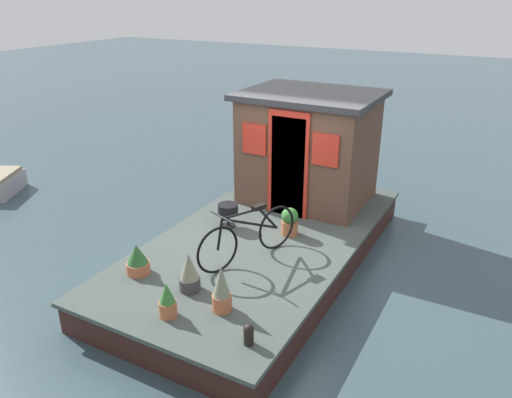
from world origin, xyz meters
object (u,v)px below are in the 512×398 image
object	(u,v)px
potted_plant_succulent	(222,289)
potted_plant_ivy	(189,273)
mooring_bollard	(249,334)
potted_plant_sage	(137,260)
charcoal_grill	(228,210)
bicycle	(248,236)
potted_plant_geranium	(290,221)
potted_plant_lavender	(167,301)
houseboat_cabin	(308,147)

from	to	relation	value
potted_plant_succulent	potted_plant_ivy	size ratio (longest dim) A/B	1.14
potted_plant_succulent	mooring_bollard	world-z (taller)	potted_plant_succulent
potted_plant_sage	charcoal_grill	xyz separation A→B (m)	(1.82, -0.31, 0.08)
bicycle	mooring_bollard	bearing A→B (deg)	-150.48
potted_plant_succulent	potted_plant_geranium	size ratio (longest dim) A/B	1.36
bicycle	potted_plant_geranium	distance (m)	1.03
charcoal_grill	potted_plant_sage	bearing A→B (deg)	170.27
potted_plant_succulent	potted_plant_ivy	world-z (taller)	potted_plant_succulent
bicycle	charcoal_grill	xyz separation A→B (m)	(0.78, 0.82, -0.09)
charcoal_grill	potted_plant_geranium	bearing A→B (deg)	-77.17
potted_plant_succulent	charcoal_grill	size ratio (longest dim) A/B	1.56
mooring_bollard	potted_plant_succulent	bearing A→B (deg)	56.38
bicycle	potted_plant_lavender	distance (m)	1.63
potted_plant_sage	mooring_bollard	size ratio (longest dim) A/B	1.71
bicycle	potted_plant_geranium	size ratio (longest dim) A/B	3.67
potted_plant_geranium	potted_plant_sage	distance (m)	2.43
potted_plant_lavender	potted_plant_sage	size ratio (longest dim) A/B	1.03
bicycle	potted_plant_geranium	bearing A→B (deg)	-9.69
potted_plant_succulent	potted_plant_sage	world-z (taller)	potted_plant_succulent
bicycle	potted_plant_succulent	world-z (taller)	bicycle
potted_plant_ivy	mooring_bollard	xyz separation A→B (m)	(-0.56, -1.19, -0.12)
bicycle	potted_plant_sage	world-z (taller)	bicycle
potted_plant_lavender	potted_plant_ivy	xyz separation A→B (m)	(0.58, 0.10, 0.04)
bicycle	potted_plant_ivy	bearing A→B (deg)	164.93
houseboat_cabin	potted_plant_succulent	xyz separation A→B (m)	(-3.70, -0.49, -0.70)
potted_plant_succulent	potted_plant_ivy	bearing A→B (deg)	73.91
potted_plant_ivy	bicycle	bearing A→B (deg)	-15.07
potted_plant_geranium	potted_plant_ivy	world-z (taller)	potted_plant_ivy
potted_plant_lavender	mooring_bollard	bearing A→B (deg)	-89.23
potted_plant_succulent	potted_plant_lavender	distance (m)	0.65
potted_plant_sage	mooring_bollard	xyz separation A→B (m)	(-0.56, -2.04, -0.07)
potted_plant_sage	mooring_bollard	distance (m)	2.12
potted_plant_ivy	potted_plant_sage	size ratio (longest dim) A/B	1.22
potted_plant_succulent	potted_plant_geranium	xyz separation A→B (m)	(2.21, 0.15, -0.07)
bicycle	houseboat_cabin	bearing A→B (deg)	4.08
potted_plant_lavender	potted_plant_geranium	bearing A→B (deg)	-7.61
houseboat_cabin	charcoal_grill	xyz separation A→B (m)	(-1.71, 0.64, -0.70)
houseboat_cabin	potted_plant_lavender	bearing A→B (deg)	179.98
mooring_bollard	houseboat_cabin	bearing A→B (deg)	14.85
potted_plant_ivy	potted_plant_succulent	bearing A→B (deg)	-106.09
houseboat_cabin	potted_plant_lavender	world-z (taller)	houseboat_cabin
charcoal_grill	mooring_bollard	size ratio (longest dim) A/B	1.54
bicycle	mooring_bollard	distance (m)	1.86
potted_plant_lavender	potted_plant_sage	bearing A→B (deg)	58.97
bicycle	potted_plant_lavender	size ratio (longest dim) A/B	3.70
bicycle	potted_plant_geranium	world-z (taller)	bicycle
houseboat_cabin	mooring_bollard	bearing A→B (deg)	-165.15
potted_plant_ivy	potted_plant_sage	distance (m)	0.85
mooring_bollard	potted_plant_lavender	bearing A→B (deg)	90.77
houseboat_cabin	potted_plant_lavender	distance (m)	4.17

